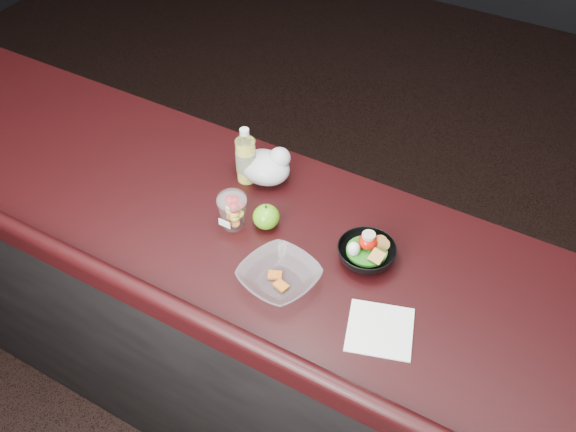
% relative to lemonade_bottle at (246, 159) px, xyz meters
% --- Properties ---
extents(counter, '(4.06, 0.71, 1.02)m').
position_rel_lemonade_bottle_xyz_m(counter, '(0.12, -0.17, -0.59)').
color(counter, black).
rests_on(counter, ground).
extents(lemonade_bottle, '(0.06, 0.06, 0.19)m').
position_rel_lemonade_bottle_xyz_m(lemonade_bottle, '(0.00, 0.00, 0.00)').
color(lemonade_bottle, yellow).
rests_on(lemonade_bottle, counter).
extents(fruit_cup, '(0.09, 0.09, 0.12)m').
position_rel_lemonade_bottle_xyz_m(fruit_cup, '(0.08, -0.19, -0.02)').
color(fruit_cup, white).
rests_on(fruit_cup, counter).
extents(green_apple, '(0.08, 0.08, 0.08)m').
position_rel_lemonade_bottle_xyz_m(green_apple, '(0.16, -0.15, -0.04)').
color(green_apple, '#4C860F').
rests_on(green_apple, counter).
extents(plastic_bag, '(0.16, 0.13, 0.12)m').
position_rel_lemonade_bottle_xyz_m(plastic_bag, '(0.05, 0.03, -0.03)').
color(plastic_bag, silver).
rests_on(plastic_bag, counter).
extents(snack_bowl, '(0.21, 0.21, 0.09)m').
position_rel_lemonade_bottle_xyz_m(snack_bowl, '(0.46, -0.12, -0.05)').
color(snack_bowl, black).
rests_on(snack_bowl, counter).
extents(takeout_bowl, '(0.24, 0.24, 0.05)m').
position_rel_lemonade_bottle_xyz_m(takeout_bowl, '(0.30, -0.31, -0.06)').
color(takeout_bowl, silver).
rests_on(takeout_bowl, counter).
extents(paper_napkin, '(0.20, 0.20, 0.00)m').
position_rel_lemonade_bottle_xyz_m(paper_napkin, '(0.59, -0.32, -0.08)').
color(paper_napkin, white).
rests_on(paper_napkin, counter).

